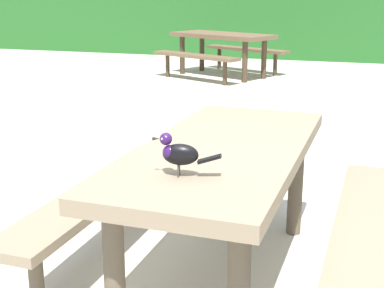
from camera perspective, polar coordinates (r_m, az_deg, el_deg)
name	(u,v)px	position (r m, az deg, el deg)	size (l,w,h in m)	color
hedge_wall	(348,8)	(12.87, 15.77, 13.30)	(28.00, 1.73, 2.15)	#235B23
picnic_table_foreground	(223,180)	(2.82, 3.24, -3.73)	(1.70, 1.81, 0.74)	#84725B
bird_grackle	(178,153)	(2.27, -1.45, -0.89)	(0.29, 0.09, 0.18)	black
picnic_table_mid_left	(222,44)	(9.77, 3.12, 10.20)	(2.25, 2.23, 0.74)	brown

